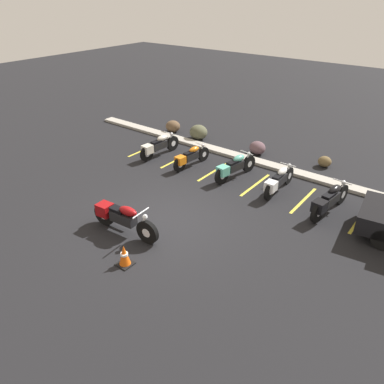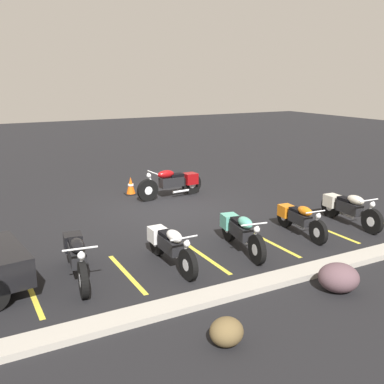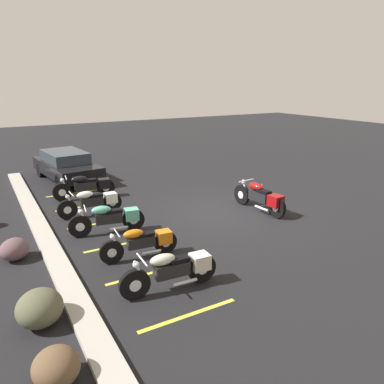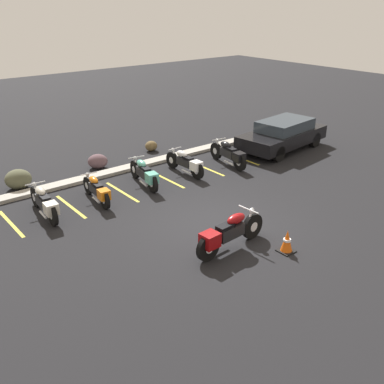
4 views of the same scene
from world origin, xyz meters
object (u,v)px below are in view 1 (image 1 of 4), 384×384
Objects in this scene: parked_bike_3 at (278,181)px; traffic_cone at (124,256)px; motorcycle_maroon_featured at (122,217)px; parked_bike_4 at (329,200)px; landscape_rock_1 at (257,148)px; parked_bike_0 at (158,146)px; parked_bike_1 at (190,157)px; landscape_rock_2 at (173,126)px; parked_bike_2 at (234,167)px; landscape_rock_3 at (325,162)px; landscape_rock_0 at (198,132)px.

traffic_cone is (-1.40, -6.00, -0.16)m from parked_bike_3.
parked_bike_3 is (2.54, 5.01, -0.05)m from motorcycle_maroon_featured.
motorcycle_maroon_featured is 1.05× the size of parked_bike_4.
landscape_rock_1 is (-4.15, 2.93, -0.20)m from parked_bike_4.
landscape_rock_1 is at bearing -45.36° from parked_bike_0.
motorcycle_maroon_featured is 1.12× the size of parked_bike_3.
parked_bike_1 is 3.31× the size of traffic_cone.
parked_bike_2 is at bearing -26.26° from landscape_rock_2.
landscape_rock_3 is at bearing 65.18° from motorcycle_maroon_featured.
landscape_rock_0 is at bearing 76.40° from parked_bike_4.
parked_bike_1 reaches higher than landscape_rock_1.
motorcycle_maroon_featured is 5.62m from parked_bike_3.
parked_bike_2 is 2.67m from landscape_rock_1.
motorcycle_maroon_featured is 2.69× the size of landscape_rock_0.
parked_bike_0 is 1.01× the size of parked_bike_2.
parked_bike_0 is (-2.93, 4.82, -0.04)m from motorcycle_maroon_featured.
parked_bike_4 reaches higher than landscape_rock_2.
parked_bike_0 reaches higher than landscape_rock_1.
parked_bike_1 is 5.64m from parked_bike_4.
motorcycle_maroon_featured reaches higher than landscape_rock_3.
parked_bike_0 is at bearing 96.67° from parked_bike_4.
parked_bike_4 reaches higher than parked_bike_3.
traffic_cone is at bearing -152.64° from parked_bike_1.
parked_bike_2 is 1.82m from parked_bike_3.
parked_bike_3 is 4.04× the size of landscape_rock_3.
parked_bike_1 reaches higher than landscape_rock_2.
landscape_rock_3 is (6.00, 3.30, -0.24)m from parked_bike_0.
parked_bike_0 is 3.66m from parked_bike_2.
landscape_rock_3 is (7.47, 0.59, -0.07)m from landscape_rock_2.
landscape_rock_1 is at bearing 1.34° from landscape_rock_2.
landscape_rock_1 is 1.44× the size of landscape_rock_3.
parked_bike_4 is (3.71, -0.30, 0.02)m from parked_bike_2.
traffic_cone is at bearing -101.95° from landscape_rock_3.
landscape_rock_0 is 1.60m from landscape_rock_2.
parked_bike_2 is 0.96× the size of parked_bike_4.
landscape_rock_2 is 10.17m from traffic_cone.
parked_bike_1 reaches higher than landscape_rock_0.
parked_bike_0 reaches higher than landscape_rock_2.
parked_bike_4 reaches higher than parked_bike_0.
parked_bike_1 is at bearing -86.87° from parked_bike_0.
parked_bike_4 is at bearing -85.79° from parked_bike_1.
parked_bike_0 reaches higher than landscape_rock_0.
parked_bike_1 is 4.19m from landscape_rock_2.
motorcycle_maroon_featured is at bearing -178.67° from parked_bike_2.
parked_bike_2 is at bearing 89.55° from parked_bike_3.
landscape_rock_3 is at bearing 4.54° from landscape_rock_2.
parked_bike_3 is 3.53× the size of traffic_cone.
parked_bike_2 is at bearing -127.06° from landscape_rock_3.
motorcycle_maroon_featured is 1.20× the size of parked_bike_1.
parked_bike_1 is at bearing -142.31° from landscape_rock_3.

